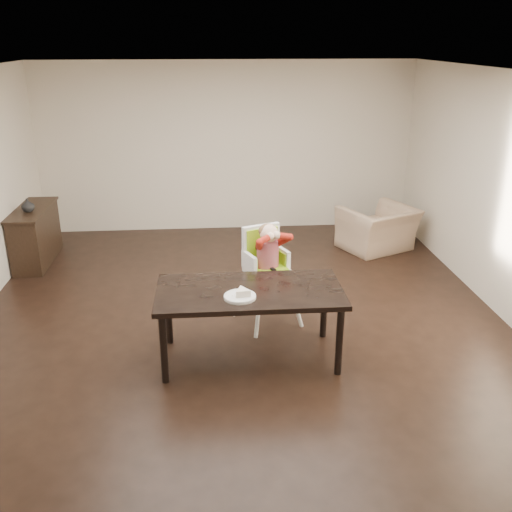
{
  "coord_description": "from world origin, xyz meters",
  "views": [
    {
      "loc": [
        -0.31,
        -5.69,
        3.04
      ],
      "look_at": [
        0.16,
        -0.18,
        0.89
      ],
      "focal_mm": 40.0,
      "sensor_mm": 36.0,
      "label": 1
    }
  ],
  "objects_px": {
    "high_chair": "(267,253)",
    "sideboard": "(35,235)",
    "dining_table": "(250,297)",
    "armchair": "(378,222)"
  },
  "relations": [
    {
      "from": "high_chair",
      "to": "sideboard",
      "type": "height_order",
      "value": "high_chair"
    },
    {
      "from": "sideboard",
      "to": "dining_table",
      "type": "bearing_deg",
      "value": -45.35
    },
    {
      "from": "armchair",
      "to": "sideboard",
      "type": "relative_size",
      "value": 0.79
    },
    {
      "from": "dining_table",
      "to": "high_chair",
      "type": "bearing_deg",
      "value": 72.58
    },
    {
      "from": "sideboard",
      "to": "high_chair",
      "type": "bearing_deg",
      "value": -34.06
    },
    {
      "from": "high_chair",
      "to": "sideboard",
      "type": "bearing_deg",
      "value": 124.63
    },
    {
      "from": "high_chair",
      "to": "sideboard",
      "type": "relative_size",
      "value": 0.92
    },
    {
      "from": "high_chair",
      "to": "dining_table",
      "type": "bearing_deg",
      "value": -128.72
    },
    {
      "from": "dining_table",
      "to": "high_chair",
      "type": "xyz_separation_m",
      "value": [
        0.25,
        0.79,
        0.15
      ]
    },
    {
      "from": "dining_table",
      "to": "sideboard",
      "type": "distance_m",
      "value": 4.04
    }
  ]
}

